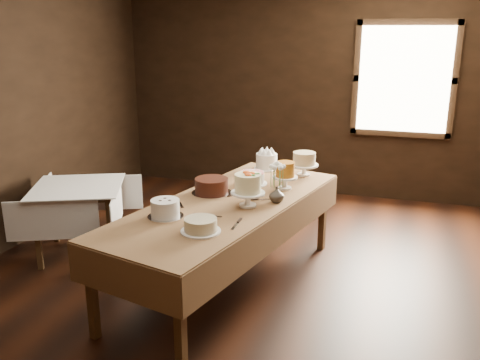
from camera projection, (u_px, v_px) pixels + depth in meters
name	position (u px, v px, depth m)	size (l,w,h in m)	color
floor	(233.00, 288.00, 4.58)	(5.00, 6.00, 0.01)	black
wall_back	(302.00, 91.00, 6.93)	(5.00, 0.02, 2.80)	black
window	(404.00, 80.00, 6.44)	(1.10, 0.05, 1.30)	#FFEABF
display_table	(226.00, 209.00, 4.42)	(1.59, 2.73, 0.79)	#412812
side_table	(78.00, 194.00, 5.13)	(1.13, 1.13, 0.72)	#412812
cake_meringue	(266.00, 162.00, 5.41)	(0.29, 0.29, 0.17)	white
cake_speckled	(304.00, 165.00, 5.17)	(0.30, 0.30, 0.25)	white
cake_lattice	(252.00, 179.00, 4.90)	(0.29, 0.29, 0.11)	white
cake_caramel	(285.00, 177.00, 4.73)	(0.25, 0.25, 0.27)	white
cake_chocolate	(212.00, 186.00, 4.61)	(0.39, 0.39, 0.14)	silver
cake_flowers	(248.00, 192.00, 4.27)	(0.31, 0.31, 0.29)	white
cake_swirl	(165.00, 209.00, 4.03)	(0.29, 0.29, 0.14)	silver
cake_cream	(201.00, 226.00, 3.75)	(0.30, 0.30, 0.10)	white
cake_server_a	(213.00, 216.00, 4.07)	(0.24, 0.03, 0.01)	silver
cake_server_b	(235.00, 226.00, 3.86)	(0.24, 0.03, 0.01)	silver
cake_server_c	(241.00, 193.00, 4.64)	(0.24, 0.03, 0.01)	silver
cake_server_d	(267.00, 199.00, 4.47)	(0.24, 0.03, 0.01)	silver
cake_server_e	(181.00, 205.00, 4.32)	(0.24, 0.03, 0.01)	silver
flower_vase	(277.00, 195.00, 4.39)	(0.13, 0.13, 0.13)	#2D2823
flower_bouquet	(277.00, 174.00, 4.33)	(0.14, 0.14, 0.20)	white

